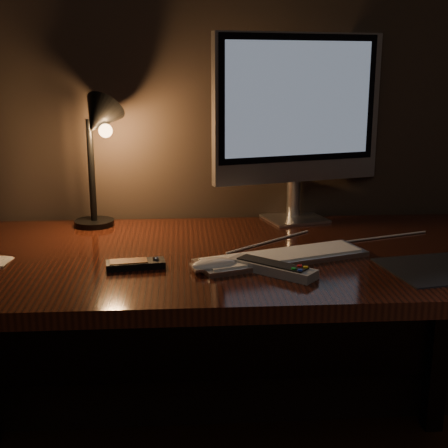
{
  "coord_description": "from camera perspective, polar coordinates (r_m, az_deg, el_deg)",
  "views": [
    {
      "loc": [
        -0.1,
        0.31,
        1.23
      ],
      "look_at": [
        -0.0,
        1.73,
        0.86
      ],
      "focal_mm": 50.0,
      "sensor_mm": 36.0,
      "label": 1
    }
  ],
  "objects": [
    {
      "name": "desk_lamp",
      "position": [
        1.84,
        -11.5,
        7.77
      ],
      "size": [
        0.19,
        0.21,
        0.4
      ],
      "rotation": [
        0.0,
        0.0,
        -0.1
      ],
      "color": "black",
      "rests_on": "desk"
    },
    {
      "name": "tv_remote",
      "position": [
        1.46,
        4.42,
        -4.01
      ],
      "size": [
        0.2,
        0.18,
        0.03
      ],
      "rotation": [
        0.0,
        0.0,
        -0.71
      ],
      "color": "#979A9D",
      "rests_on": "desk"
    },
    {
      "name": "cable",
      "position": [
        1.74,
        9.43,
        -1.49
      ],
      "size": [
        0.56,
        0.29,
        0.01
      ],
      "primitive_type": "cylinder",
      "rotation": [
        0.0,
        1.57,
        0.47
      ],
      "color": "white",
      "rests_on": "desk"
    },
    {
      "name": "mousepad",
      "position": [
        1.58,
        19.48,
        -3.85
      ],
      "size": [
        0.31,
        0.26,
        0.0
      ],
      "primitive_type": "cube",
      "rotation": [
        0.0,
        0.0,
        0.18
      ],
      "color": "black",
      "rests_on": "desk"
    },
    {
      "name": "keyboard",
      "position": [
        1.56,
        5.32,
        -3.0
      ],
      "size": [
        0.45,
        0.26,
        0.02
      ],
      "primitive_type": "cube",
      "rotation": [
        0.0,
        0.0,
        0.34
      ],
      "color": "silver",
      "rests_on": "desk"
    },
    {
      "name": "desk",
      "position": [
        1.73,
        -0.38,
        -6.03
      ],
      "size": [
        1.6,
        0.75,
        0.75
      ],
      "color": "black",
      "rests_on": "ground"
    },
    {
      "name": "mouse",
      "position": [
        1.48,
        -0.91,
        -3.89
      ],
      "size": [
        0.12,
        0.08,
        0.02
      ],
      "primitive_type": "ellipsoid",
      "rotation": [
        0.0,
        0.0,
        0.24
      ],
      "color": "white",
      "rests_on": "desk"
    },
    {
      "name": "media_remote",
      "position": [
        1.51,
        -8.09,
        -3.64
      ],
      "size": [
        0.15,
        0.07,
        0.03
      ],
      "rotation": [
        0.0,
        0.0,
        0.13
      ],
      "color": "black",
      "rests_on": "desk"
    },
    {
      "name": "monitor",
      "position": [
        1.91,
        6.79,
        10.11
      ],
      "size": [
        0.53,
        0.2,
        0.56
      ],
      "rotation": [
        0.0,
        0.0,
        0.27
      ],
      "color": "silver",
      "rests_on": "desk"
    }
  ]
}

